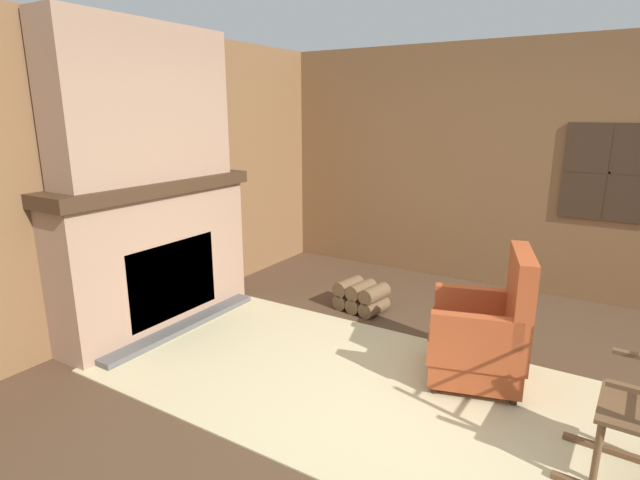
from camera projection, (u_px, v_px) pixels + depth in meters
name	position (u px, v px, depth m)	size (l,w,h in m)	color
ground_plane	(414.00, 402.00, 3.39)	(14.00, 14.00, 0.00)	#4C3523
wood_panel_wall_left	(132.00, 180.00, 4.44)	(0.06, 5.98, 2.64)	brown
wood_panel_wall_back	(516.00, 169.00, 5.29)	(5.98, 0.09, 2.64)	brown
fireplace_hearth	(157.00, 255.00, 4.48)	(0.63, 1.98, 1.33)	#9E7A60
chimney_breast	(143.00, 104.00, 4.15)	(0.37, 1.65, 1.28)	#9E7A60
area_rug	(360.00, 385.00, 3.58)	(3.92, 1.93, 0.01)	#C6B789
armchair	(483.00, 336.00, 3.56)	(0.80, 0.81, 1.00)	#A84723
firewood_stack	(361.00, 296.00, 4.91)	(0.52, 0.40, 0.29)	brown
oil_lamp_vase	(93.00, 175.00, 3.89)	(0.11, 0.11, 0.29)	#B24C42
storage_case	(203.00, 164.00, 4.89)	(0.14, 0.25, 0.15)	black
decorative_plate_on_mantel	(154.00, 164.00, 4.40)	(0.07, 0.26, 0.26)	#336093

